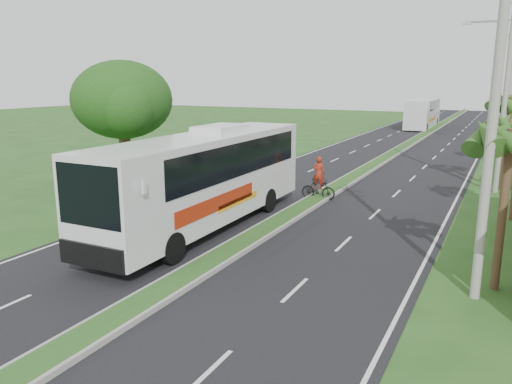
% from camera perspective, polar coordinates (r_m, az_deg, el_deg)
% --- Properties ---
extents(ground, '(180.00, 180.00, 0.00)m').
position_cam_1_polar(ground, '(17.36, -6.38, -8.99)').
color(ground, '#25491A').
rests_on(ground, ground).
extents(road_asphalt, '(14.00, 160.00, 0.02)m').
position_cam_1_polar(road_asphalt, '(35.17, 11.83, 2.03)').
color(road_asphalt, black).
rests_on(road_asphalt, ground).
extents(median_strip, '(1.20, 160.00, 0.18)m').
position_cam_1_polar(median_strip, '(35.15, 11.84, 2.17)').
color(median_strip, gray).
rests_on(median_strip, ground).
extents(lane_edge_left, '(0.12, 160.00, 0.01)m').
position_cam_1_polar(lane_edge_left, '(37.44, 1.91, 2.92)').
color(lane_edge_left, silver).
rests_on(lane_edge_left, ground).
extents(lane_edge_right, '(0.12, 160.00, 0.01)m').
position_cam_1_polar(lane_edge_right, '(34.08, 22.74, 0.94)').
color(lane_edge_right, silver).
rests_on(lane_edge_right, ground).
extents(palm_verge_a, '(2.40, 2.40, 5.45)m').
position_cam_1_polar(palm_verge_a, '(16.47, 27.12, 5.55)').
color(palm_verge_a, '#473321').
rests_on(palm_verge_a, ground).
extents(palm_verge_c, '(2.40, 2.40, 5.85)m').
position_cam_1_polar(palm_verge_c, '(32.41, 27.11, 9.13)').
color(palm_verge_c, '#473321').
rests_on(palm_verge_c, ground).
extents(shade_tree, '(6.30, 6.00, 7.54)m').
position_cam_1_polar(shade_tree, '(31.54, -15.15, 9.84)').
color(shade_tree, '#473321').
rests_on(shade_tree, ground).
extents(utility_pole_a, '(1.60, 0.28, 11.00)m').
position_cam_1_polar(utility_pole_a, '(15.41, 25.57, 8.79)').
color(utility_pole_a, gray).
rests_on(utility_pole_a, ground).
extents(utility_pole_b, '(3.20, 0.28, 12.00)m').
position_cam_1_polar(utility_pole_b, '(31.39, 26.70, 11.18)').
color(utility_pole_b, gray).
rests_on(utility_pole_b, ground).
extents(utility_pole_c, '(1.60, 0.28, 11.00)m').
position_cam_1_polar(utility_pole_c, '(51.40, 27.05, 10.60)').
color(utility_pole_c, gray).
rests_on(utility_pole_c, ground).
extents(utility_pole_d, '(1.60, 0.28, 10.50)m').
position_cam_1_polar(utility_pole_d, '(71.40, 27.21, 10.62)').
color(utility_pole_d, gray).
rests_on(utility_pole_d, ground).
extents(coach_bus_main, '(3.00, 13.64, 4.40)m').
position_cam_1_polar(coach_bus_main, '(21.68, -5.70, 2.10)').
color(coach_bus_main, silver).
rests_on(coach_bus_main, ground).
extents(coach_bus_far, '(2.98, 12.94, 3.76)m').
position_cam_1_polar(coach_bus_far, '(71.17, 18.55, 8.69)').
color(coach_bus_far, silver).
rests_on(coach_bus_far, ground).
extents(motorcyclist, '(1.89, 0.61, 2.37)m').
position_cam_1_polar(motorcyclist, '(27.21, 7.15, 0.89)').
color(motorcyclist, black).
rests_on(motorcyclist, ground).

